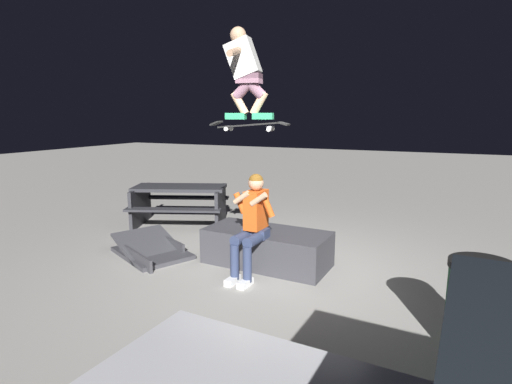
{
  "coord_description": "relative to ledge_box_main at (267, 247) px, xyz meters",
  "views": [
    {
      "loc": [
        -1.82,
        4.82,
        2.04
      ],
      "look_at": [
        0.28,
        0.25,
        1.09
      ],
      "focal_mm": 28.11,
      "sensor_mm": 36.0,
      "label": 1
    }
  ],
  "objects": [
    {
      "name": "picnic_table_back",
      "position": [
        2.31,
        -1.22,
        0.25
      ],
      "size": [
        2.08,
        1.88,
        0.75
      ],
      "color": "#28282D",
      "rests_on": "ground"
    },
    {
      "name": "ledge_box_main",
      "position": [
        0.0,
        0.0,
        0.0
      ],
      "size": [
        1.75,
        0.87,
        0.49
      ],
      "primitive_type": "cube",
      "rotation": [
        0.0,
        0.0,
        -0.05
      ],
      "color": "#38383D",
      "rests_on": "ground"
    },
    {
      "name": "kicker_ramp",
      "position": [
        1.71,
        0.37,
        -0.18
      ],
      "size": [
        1.4,
        1.24,
        0.38
      ],
      "color": "#38383D",
      "rests_on": "ground"
    },
    {
      "name": "skater_airborne",
      "position": [
        0.2,
        0.27,
        2.37
      ],
      "size": [
        0.63,
        0.89,
        1.12
      ],
      "color": "#2D9E66"
    },
    {
      "name": "skateboard",
      "position": [
        0.14,
        0.26,
        1.68
      ],
      "size": [
        1.04,
        0.35,
        0.13
      ],
      "color": "black"
    },
    {
      "name": "trash_bin",
      "position": [
        -2.49,
        1.21,
        0.18
      ],
      "size": [
        0.54,
        0.54,
        0.84
      ],
      "color": "#19512D",
      "rests_on": "ground"
    },
    {
      "name": "ground_plane",
      "position": [
        -0.27,
        0.09,
        -0.24
      ],
      "size": [
        40.0,
        40.0,
        0.0
      ],
      "primitive_type": "plane",
      "color": "gray"
    },
    {
      "name": "person_sitting_on_ledge",
      "position": [
        0.01,
        0.45,
        0.49
      ],
      "size": [
        0.59,
        0.76,
        1.32
      ],
      "color": "#2D3856",
      "rests_on": "ground"
    }
  ]
}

